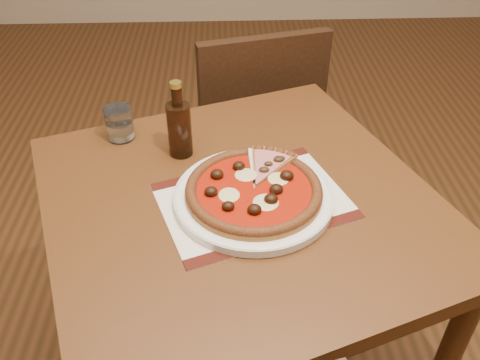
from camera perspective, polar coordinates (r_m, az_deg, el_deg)
name	(u,v)px	position (r m, az deg, el deg)	size (l,w,h in m)	color
table	(240,231)	(1.15, 0.04, -5.79)	(1.02, 1.02, 0.75)	#5D3516
chair_far	(253,128)	(1.78, 1.43, 5.83)	(0.50, 0.50, 0.87)	black
placemat	(254,201)	(1.07, 1.53, -2.32)	(0.38, 0.27, 0.00)	white
plate	(254,197)	(1.07, 1.54, -1.91)	(0.34, 0.34, 0.02)	white
pizza	(254,190)	(1.05, 1.55, -1.09)	(0.29, 0.29, 0.04)	#AC6329
ham_slice	(276,165)	(1.13, 4.05, 1.64)	(0.10, 0.15, 0.02)	#AC6329
water_glass	(119,123)	(1.28, -13.41, 6.22)	(0.07, 0.07, 0.08)	white
bottle	(179,127)	(1.18, -6.83, 5.94)	(0.06, 0.06, 0.19)	black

